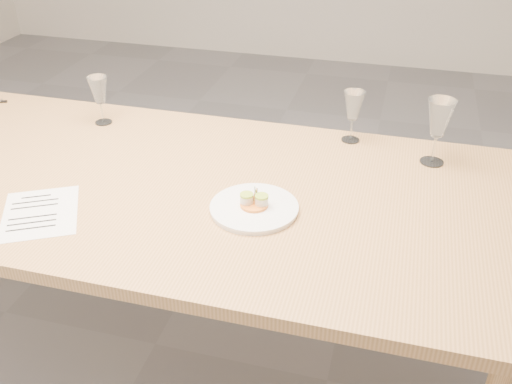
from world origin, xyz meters
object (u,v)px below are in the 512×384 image
(dining_table, at_px, (136,193))
(wine_glass_2, at_px, (353,107))
(dinner_plate, at_px, (254,207))
(wine_glass_3, at_px, (439,119))
(wine_glass_1, at_px, (99,91))
(recipe_sheet, at_px, (40,213))

(dining_table, xyz_separation_m, wine_glass_2, (0.63, 0.43, 0.19))
(dinner_plate, relative_size, wine_glass_2, 1.39)
(dining_table, xyz_separation_m, wine_glass_3, (0.91, 0.33, 0.22))
(wine_glass_1, bearing_deg, dining_table, -49.90)
(dining_table, distance_m, wine_glass_1, 0.48)
(dinner_plate, relative_size, wine_glass_1, 1.41)
(wine_glass_1, relative_size, wine_glass_2, 0.99)
(dinner_plate, xyz_separation_m, wine_glass_3, (0.49, 0.43, 0.14))
(dining_table, relative_size, dinner_plate, 9.46)
(dining_table, bearing_deg, recipe_sheet, -121.15)
(dining_table, relative_size, wine_glass_2, 13.18)
(wine_glass_1, distance_m, wine_glass_2, 0.92)
(dinner_plate, bearing_deg, wine_glass_1, 148.63)
(recipe_sheet, distance_m, wine_glass_1, 0.62)
(wine_glass_2, relative_size, wine_glass_3, 0.83)
(dining_table, xyz_separation_m, wine_glass_1, (-0.28, 0.33, 0.19))
(dining_table, distance_m, dinner_plate, 0.44)
(wine_glass_2, bearing_deg, wine_glass_3, -18.51)
(dining_table, height_order, dinner_plate, dinner_plate)
(dining_table, distance_m, wine_glass_2, 0.79)
(recipe_sheet, bearing_deg, dining_table, 30.40)
(dinner_plate, height_order, wine_glass_1, wine_glass_1)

